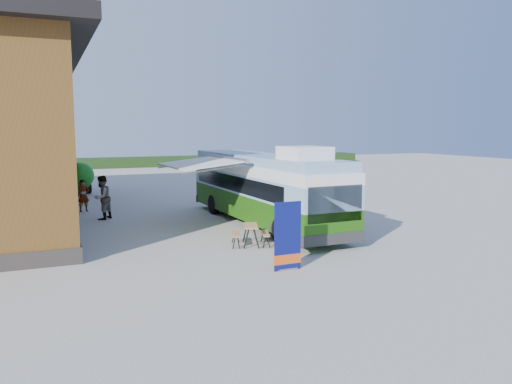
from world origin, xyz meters
name	(u,v)px	position (x,y,z in m)	size (l,w,h in m)	color
ground	(278,244)	(0.00, 0.00, 0.00)	(100.00, 100.00, 0.00)	#BCB7AD
hedge	(195,161)	(8.00, 38.00, 0.50)	(40.00, 3.00, 1.00)	#264419
bus	(263,186)	(1.03, 3.61, 1.61)	(2.65, 11.07, 3.38)	#327012
awning	(204,167)	(-1.44, 4.01, 2.46)	(2.67, 4.21, 0.51)	white
banner	(288,242)	(-1.12, -2.98, 0.81)	(0.86, 0.20, 1.97)	#0C115B
picnic_table	(251,230)	(-0.93, 0.22, 0.53)	(1.54, 1.46, 0.71)	tan
person_a	(83,196)	(-5.70, 9.98, 0.78)	(0.57, 0.37, 1.55)	#999999
person_b	(102,198)	(-5.10, 7.42, 0.98)	(0.95, 0.74, 1.95)	#999999
slurry_tanker	(74,174)	(-5.70, 18.13, 1.15)	(2.19, 5.35, 1.99)	#1A7815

